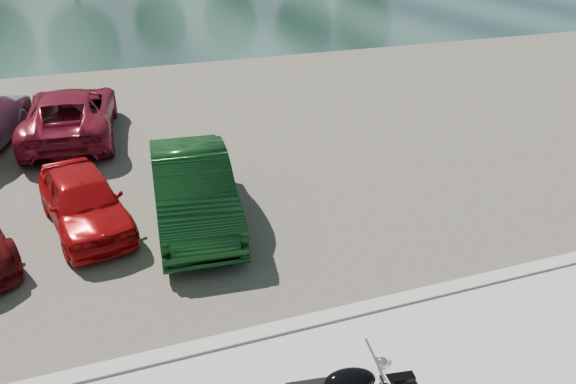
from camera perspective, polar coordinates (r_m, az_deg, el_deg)
kerb at (r=9.48m, az=2.20°, el=-13.16°), size 60.00×0.30×0.14m
parking_lot at (r=17.10m, az=-8.99°, el=5.47°), size 60.00×18.00×0.04m
river at (r=45.22m, az=-16.73°, el=17.99°), size 120.00×40.00×0.00m
car_4 at (r=12.59m, az=-20.05°, el=-0.83°), size 2.15×3.85×1.24m
car_5 at (r=12.17m, az=-9.64°, el=0.33°), size 2.01×4.76×1.53m
car_10 at (r=17.84m, az=-21.24°, el=7.45°), size 2.94×5.51×1.47m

